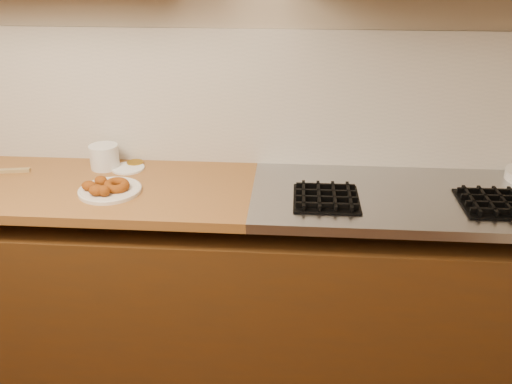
# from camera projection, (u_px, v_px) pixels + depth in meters

# --- Properties ---
(wall_back) EXTENTS (4.00, 0.02, 2.70)m
(wall_back) POSITION_uv_depth(u_px,v_px,m) (144.00, 62.00, 2.36)
(wall_back) COLOR tan
(wall_back) RESTS_ON ground
(base_cabinet) EXTENTS (3.60, 0.60, 0.77)m
(base_cabinet) POSITION_uv_depth(u_px,v_px,m) (145.00, 287.00, 2.49)
(base_cabinet) COLOR #4A280D
(base_cabinet) RESTS_ON floor
(stovetop) EXTENTS (1.30, 0.62, 0.04)m
(stovetop) POSITION_uv_depth(u_px,v_px,m) (411.00, 198.00, 2.20)
(stovetop) COLOR #9EA0A5
(stovetop) RESTS_ON base_cabinet
(backsplash) EXTENTS (3.60, 0.02, 0.60)m
(backsplash) POSITION_uv_depth(u_px,v_px,m) (146.00, 97.00, 2.42)
(backsplash) COLOR #B9B3A7
(backsplash) RESTS_ON wall_back
(burner_grates) EXTENTS (0.91, 0.26, 0.03)m
(burner_grates) POSITION_uv_depth(u_px,v_px,m) (410.00, 200.00, 2.12)
(burner_grates) COLOR black
(burner_grates) RESTS_ON stovetop
(donut_plate) EXTENTS (0.25, 0.25, 0.01)m
(donut_plate) POSITION_uv_depth(u_px,v_px,m) (110.00, 190.00, 2.21)
(donut_plate) COLOR silver
(donut_plate) RESTS_ON butcher_block
(ring_donut) EXTENTS (0.15, 0.15, 0.05)m
(ring_donut) POSITION_uv_depth(u_px,v_px,m) (117.00, 185.00, 2.19)
(ring_donut) COLOR brown
(ring_donut) RESTS_ON donut_plate
(fried_dough_chunks) EXTENTS (0.14, 0.17, 0.05)m
(fried_dough_chunks) POSITION_uv_depth(u_px,v_px,m) (97.00, 187.00, 2.17)
(fried_dough_chunks) COLOR brown
(fried_dough_chunks) RESTS_ON donut_plate
(plastic_tub) EXTENTS (0.15, 0.15, 0.11)m
(plastic_tub) POSITION_uv_depth(u_px,v_px,m) (104.00, 157.00, 2.43)
(plastic_tub) COLOR silver
(plastic_tub) RESTS_ON butcher_block
(tub_lid) EXTENTS (0.18, 0.18, 0.01)m
(tub_lid) POSITION_uv_depth(u_px,v_px,m) (128.00, 168.00, 2.43)
(tub_lid) COLOR white
(tub_lid) RESTS_ON butcher_block
(brass_jar_lid) EXTENTS (0.09, 0.09, 0.01)m
(brass_jar_lid) POSITION_uv_depth(u_px,v_px,m) (135.00, 163.00, 2.48)
(brass_jar_lid) COLOR #9E7014
(brass_jar_lid) RESTS_ON butcher_block
(wooden_utensil) EXTENTS (0.20, 0.06, 0.02)m
(wooden_utensil) POSITION_uv_depth(u_px,v_px,m) (7.00, 171.00, 2.40)
(wooden_utensil) COLOR #9B804C
(wooden_utensil) RESTS_ON butcher_block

